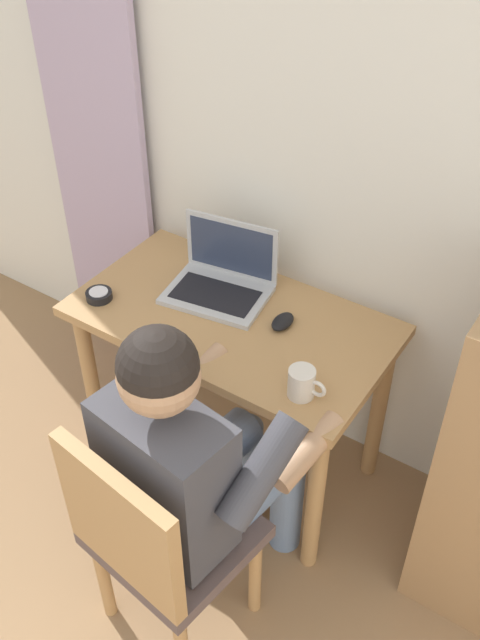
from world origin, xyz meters
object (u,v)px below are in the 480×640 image
object	(u,v)px
desk	(232,343)
desk_clock	(99,295)
chair	(156,538)
coffee_mug	(302,383)
person_seated	(198,456)
laptop	(222,278)
computer_mouse	(283,322)

from	to	relation	value
desk	desk_clock	distance (m)	0.48
chair	coffee_mug	distance (m)	0.60
person_seated	desk	bearing A→B (deg)	114.56
desk_clock	coffee_mug	size ratio (longest dim) A/B	0.75
person_seated	laptop	size ratio (longest dim) A/B	3.16
chair	laptop	xyz separation A→B (m)	(-0.32, 0.79, 0.28)
coffee_mug	computer_mouse	bearing A→B (deg)	130.88
computer_mouse	laptop	bearing A→B (deg)	169.94
desk_clock	coffee_mug	bearing A→B (deg)	-1.21
chair	desk_clock	xyz separation A→B (m)	(-0.64, 0.52, 0.25)
desk	coffee_mug	size ratio (longest dim) A/B	8.85
computer_mouse	coffee_mug	bearing A→B (deg)	-49.48
desk	coffee_mug	bearing A→B (deg)	-26.56
chair	desk	bearing A→B (deg)	106.93
chair	desk_clock	distance (m)	0.86
desk	laptop	xyz separation A→B (m)	(-0.11, 0.10, 0.17)
computer_mouse	coffee_mug	distance (m)	0.32
desk	laptop	world-z (taller)	laptop
computer_mouse	desk_clock	xyz separation A→B (m)	(-0.60, -0.22, -0.00)
person_seated	chair	bearing A→B (deg)	-96.99
desk	coffee_mug	distance (m)	0.45
computer_mouse	person_seated	bearing A→B (deg)	-83.56
chair	person_seated	world-z (taller)	person_seated
laptop	desk_clock	world-z (taller)	laptop
desk_clock	coffee_mug	xyz separation A→B (m)	(0.80, -0.02, 0.03)
laptop	coffee_mug	bearing A→B (deg)	-30.83
desk	chair	distance (m)	0.73
laptop	desk_clock	distance (m)	0.42
person_seated	laptop	xyz separation A→B (m)	(-0.34, 0.61, 0.10)
laptop	desk_clock	xyz separation A→B (m)	(-0.32, -0.27, -0.04)
chair	coffee_mug	world-z (taller)	chair
chair	coffee_mug	xyz separation A→B (m)	(0.16, 0.50, 0.28)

